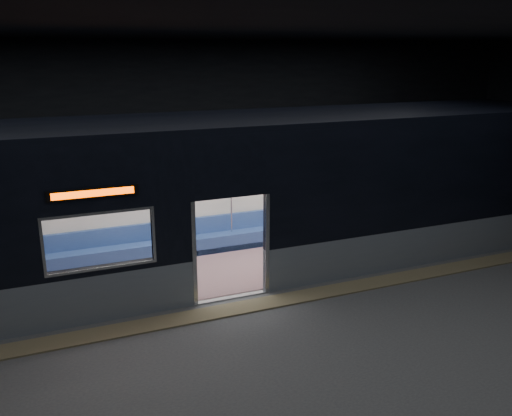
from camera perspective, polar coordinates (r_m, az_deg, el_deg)
station_floor at (r=9.92m, az=-0.44°, el=-11.87°), size 24.00×14.00×0.01m
station_envelope at (r=8.82m, az=-0.49°, el=9.70°), size 24.00×14.00×5.00m
tactile_strip at (r=10.36m, az=-1.61°, el=-10.46°), size 22.80×0.50×0.03m
metro_car at (r=11.50m, az=-5.26°, el=1.93°), size 18.00×3.04×3.35m
passenger at (r=14.69m, az=11.53°, el=0.39°), size 0.35×0.61×1.27m
handbag at (r=14.59m, az=12.07°, el=-0.19°), size 0.24×0.21×0.11m
transit_map at (r=14.06m, az=6.40°, el=3.09°), size 1.10×0.03×0.72m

